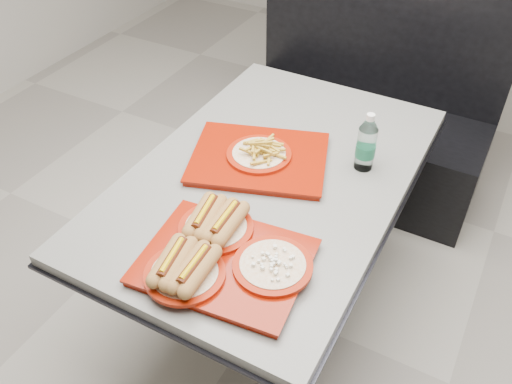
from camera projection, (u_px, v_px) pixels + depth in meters
The scene contains 6 objects.
ground at pixel (268, 305), 2.40m from camera, with size 6.00×6.00×0.00m, color #9E988D.
diner_table at pixel (270, 207), 2.02m from camera, with size 0.92×1.42×0.75m.
booth_bench at pixel (364, 112), 2.87m from camera, with size 1.30×0.57×1.35m.
tray_near at pixel (219, 254), 1.57m from camera, with size 0.51×0.43×0.10m.
tray_far at pixel (259, 156), 1.95m from camera, with size 0.58×0.51×0.09m.
water_bottle at pixel (366, 145), 1.88m from camera, with size 0.07×0.07×0.22m.
Camera 1 is at (0.67, -1.35, 1.94)m, focal length 38.00 mm.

